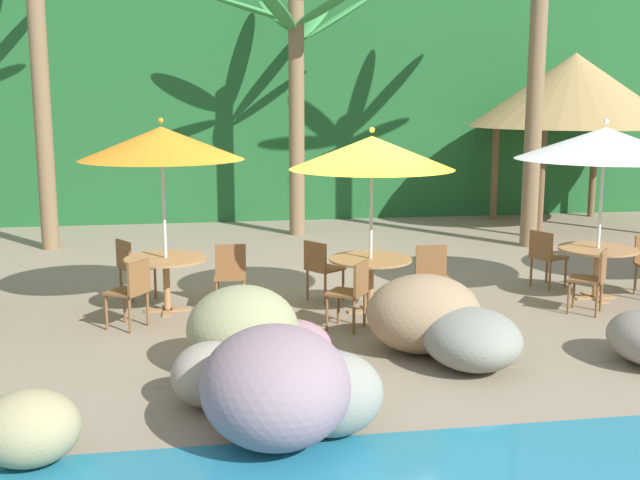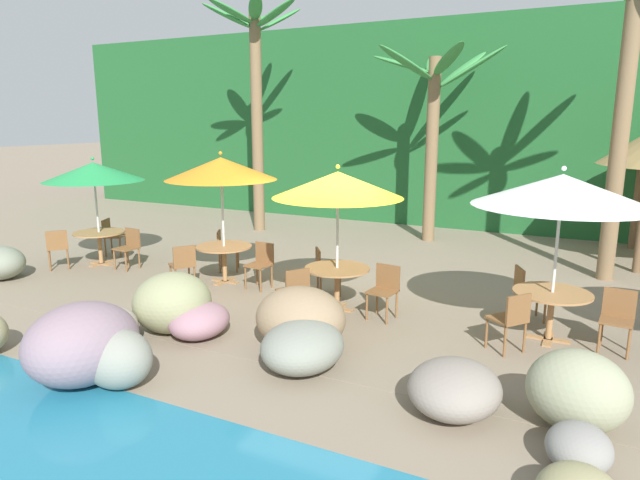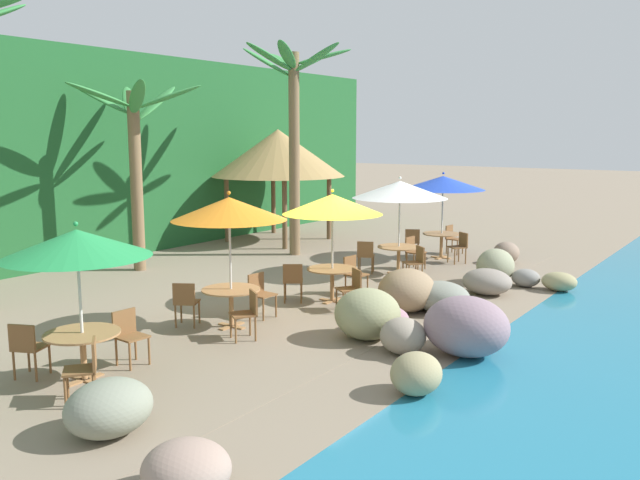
{
  "view_description": "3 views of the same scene",
  "coord_description": "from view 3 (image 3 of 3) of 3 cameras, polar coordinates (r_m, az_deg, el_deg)",
  "views": [
    {
      "loc": [
        -2.04,
        -10.15,
        2.86
      ],
      "look_at": [
        -0.33,
        0.3,
        0.91
      ],
      "focal_mm": 44.01,
      "sensor_mm": 36.0,
      "label": 1
    },
    {
      "loc": [
        4.03,
        -8.37,
        3.17
      ],
      "look_at": [
        -0.4,
        0.44,
        1.02
      ],
      "focal_mm": 31.07,
      "sensor_mm": 36.0,
      "label": 2
    },
    {
      "loc": [
        -11.35,
        -8.09,
        3.62
      ],
      "look_at": [
        0.36,
        0.16,
        1.31
      ],
      "focal_mm": 37.09,
      "sensor_mm": 36.0,
      "label": 3
    }
  ],
  "objects": [
    {
      "name": "rock_seawall",
      "position": [
        12.51,
        9.0,
        -5.96
      ],
      "size": [
        14.58,
        3.58,
        0.99
      ],
      "color": "#989064",
      "rests_on": "ground"
    },
    {
      "name": "chair_orange_inland",
      "position": [
        12.74,
        -11.51,
        -5.15
      ],
      "size": [
        0.58,
        0.58,
        0.87
      ],
      "color": "brown",
      "rests_on": "ground"
    },
    {
      "name": "chair_orange_left",
      "position": [
        11.83,
        -6.26,
        -6.12
      ],
      "size": [
        0.59,
        0.59,
        0.87
      ],
      "color": "brown",
      "rests_on": "ground"
    },
    {
      "name": "umbrella_orange",
      "position": [
        12.3,
        -7.85,
        2.68
      ],
      "size": [
        2.14,
        2.14,
        2.58
      ],
      "color": "silver",
      "rests_on": "ground"
    },
    {
      "name": "chair_yellow_left",
      "position": [
        13.64,
        2.77,
        -4.03
      ],
      "size": [
        0.59,
        0.59,
        0.87
      ],
      "color": "brown",
      "rests_on": "ground"
    },
    {
      "name": "terrace_deck",
      "position": [
        14.4,
        -0.29,
        -5.39
      ],
      "size": [
        18.0,
        5.2,
        0.01
      ],
      "color": "gray",
      "rests_on": "ground"
    },
    {
      "name": "dining_table_yellow",
      "position": [
        14.34,
        1.06,
        -2.95
      ],
      "size": [
        1.1,
        1.1,
        0.74
      ],
      "color": "#A37547",
      "rests_on": "ground"
    },
    {
      "name": "palm_tree_third",
      "position": [
        19.75,
        -2.25,
        11.01
      ],
      "size": [
        3.35,
        3.29,
        6.18
      ],
      "color": "brown",
      "rests_on": "ground"
    },
    {
      "name": "palapa_hut",
      "position": [
        22.5,
        -3.64,
        7.48
      ],
      "size": [
        4.51,
        4.51,
        3.78
      ],
      "color": "brown",
      "rests_on": "ground"
    },
    {
      "name": "chair_white_left",
      "position": [
        16.54,
        8.28,
        -1.77
      ],
      "size": [
        0.59,
        0.59,
        0.87
      ],
      "color": "brown",
      "rests_on": "ground"
    },
    {
      "name": "chair_orange_seaward",
      "position": [
        13.24,
        -5.21,
        -4.46
      ],
      "size": [
        0.46,
        0.46,
        0.87
      ],
      "color": "brown",
      "rests_on": "ground"
    },
    {
      "name": "ground_plane",
      "position": [
        14.4,
        -0.29,
        -5.41
      ],
      "size": [
        120.0,
        120.0,
        0.0
      ],
      "primitive_type": "plane",
      "color": "gray"
    },
    {
      "name": "foliage_backdrop",
      "position": [
        20.53,
        -21.37,
        6.79
      ],
      "size": [
        28.0,
        2.4,
        6.0
      ],
      "color": "#1E5628",
      "rests_on": "ground"
    },
    {
      "name": "dining_table_white",
      "position": [
        17.24,
        6.81,
        -0.96
      ],
      "size": [
        1.1,
        1.1,
        0.74
      ],
      "color": "#A37547",
      "rests_on": "ground"
    },
    {
      "name": "dining_table_green",
      "position": [
        10.41,
        -19.8,
        -8.18
      ],
      "size": [
        1.1,
        1.1,
        0.74
      ],
      "color": "#A37547",
      "rests_on": "ground"
    },
    {
      "name": "chair_green_left",
      "position": [
        9.63,
        -19.51,
        -10.21
      ],
      "size": [
        0.6,
        0.59,
        0.87
      ],
      "color": "brown",
      "rests_on": "ground"
    },
    {
      "name": "chair_blue_seaward",
      "position": [
        20.5,
        11.34,
        0.25
      ],
      "size": [
        0.45,
        0.45,
        0.87
      ],
      "color": "brown",
      "rests_on": "ground"
    },
    {
      "name": "chair_blue_inland",
      "position": [
        19.59,
        7.97,
        -0.07
      ],
      "size": [
        0.58,
        0.57,
        0.87
      ],
      "color": "brown",
      "rests_on": "ground"
    },
    {
      "name": "umbrella_green",
      "position": [
        10.09,
        -20.25,
        -0.28
      ],
      "size": [
        2.12,
        2.12,
        2.38
      ],
      "color": "silver",
      "rests_on": "ground"
    },
    {
      "name": "chair_white_seaward",
      "position": [
        18.01,
        8.05,
        -0.88
      ],
      "size": [
        0.46,
        0.46,
        0.87
      ],
      "color": "brown",
      "rests_on": "ground"
    },
    {
      "name": "chair_white_inland",
      "position": [
        17.24,
        3.96,
        -1.25
      ],
      "size": [
        0.56,
        0.56,
        0.87
      ],
      "color": "brown",
      "rests_on": "ground"
    },
    {
      "name": "chair_green_seaward",
      "position": [
        10.95,
        -16.19,
        -7.7
      ],
      "size": [
        0.45,
        0.46,
        0.87
      ],
      "color": "brown",
      "rests_on": "ground"
    },
    {
      "name": "umbrella_yellow",
      "position": [
        14.1,
        1.08,
        3.1
      ],
      "size": [
        2.16,
        2.16,
        2.46
      ],
      "color": "silver",
      "rests_on": "ground"
    },
    {
      "name": "chair_yellow_seaward",
      "position": [
        15.06,
        2.91,
        -2.77
      ],
      "size": [
        0.47,
        0.47,
        0.87
      ],
      "color": "brown",
      "rests_on": "ground"
    },
    {
      "name": "chair_yellow_inland",
      "position": [
        14.28,
        -2.35,
        -3.42
      ],
      "size": [
        0.59,
        0.59,
        0.87
      ],
      "color": "brown",
      "rests_on": "ground"
    },
    {
      "name": "chair_blue_left",
      "position": [
        19.05,
        11.98,
        -0.44
      ],
      "size": [
        0.59,
        0.59,
        0.87
      ],
      "color": "brown",
      "rests_on": "ground"
    },
    {
      "name": "chair_green_inland",
      "position": [
        10.81,
        -23.95,
        -8.35
      ],
      "size": [
        0.56,
        0.56,
        0.87
      ],
      "color": "brown",
      "rests_on": "ground"
    },
    {
      "name": "umbrella_white",
      "position": [
        17.04,
        6.91,
        4.34
      ],
      "size": [
        2.44,
        2.44,
        2.55
      ],
      "color": "silver",
      "rests_on": "ground"
    },
    {
      "name": "dining_table_blue",
      "position": [
        19.7,
        10.44,
        0.22
      ],
      "size": [
        1.1,
        1.1,
        0.74
      ],
      "color": "#A37547",
      "rests_on": "ground"
    },
    {
      "name": "umbrella_blue",
      "position": [
        19.52,
        10.58,
        4.87
      ],
      "size": [
        2.41,
        2.41,
        2.53
      ],
      "color": "silver",
      "rests_on": "ground"
    },
    {
      "name": "palm_tree_second",
      "position": [
        18.13,
        -15.73,
        8.19
      ],
      "size": [
        3.56,
        3.34,
        4.98
      ],
      "color": "brown",
      "rests_on": "ground"
    },
    {
      "name": "dining_table_orange",
      "position": [
        12.59,
        -7.69,
        -4.75
      ],
      "size": [
        1.1,
        1.1,
        0.74
      ],
      "color": "#A37547",
      "rests_on": "ground"
    }
  ]
}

